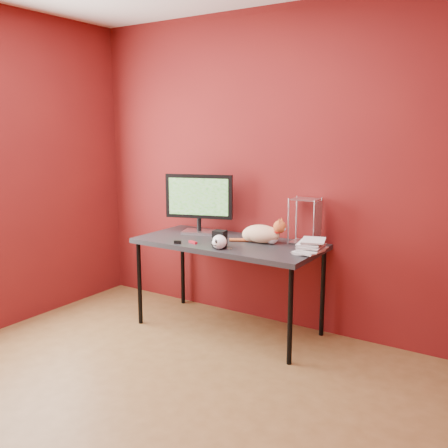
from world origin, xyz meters
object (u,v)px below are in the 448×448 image
Objects in this scene: desk at (228,247)px; monitor at (199,201)px; skull_mug at (219,242)px; book_stack at (303,175)px; speaker at (220,240)px; cat at (262,234)px.

desk is 0.53m from monitor.
skull_mug is 0.11× the size of book_stack.
desk is 2.64× the size of monitor.
speaker is at bearing -159.07° from book_stack.
monitor is at bearing 161.00° from skull_mug.
skull_mug is (0.47, -0.40, -0.23)m from monitor.
monitor is 0.66m from skull_mug.
monitor is 1.06m from book_stack.
speaker is 0.79m from book_stack.
speaker is at bearing -126.57° from cat.
desk is 11.39× the size of speaker.
skull_mug is 0.91× the size of speaker.
speaker is (-0.20, -0.31, -0.01)m from cat.
cat is 0.63m from book_stack.
desk is 0.88m from book_stack.
book_stack is (0.57, 0.22, 0.50)m from speaker.
book_stack reaches higher than skull_mug.
cat reaches higher than desk.
book_stack is at bearing -26.43° from monitor.
monitor is 4.31× the size of speaker.
book_stack reaches higher than cat.
cat reaches higher than speaker.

